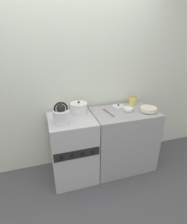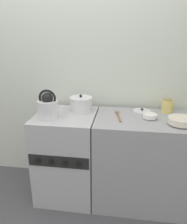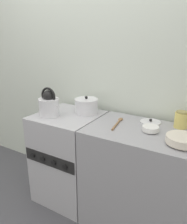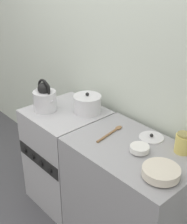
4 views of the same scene
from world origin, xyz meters
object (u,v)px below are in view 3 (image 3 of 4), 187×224
at_px(stove, 69,156).
at_px(enamel_bowl, 183,140).
at_px(cooking_pot, 86,106).
at_px(kettle, 49,105).
at_px(loose_pot_lid, 150,122).
at_px(storage_jar, 181,120).
at_px(small_ceramic_bowl, 151,129).

xyz_separation_m(stove, enamel_bowl, (1.01, -0.10, 0.47)).
bearing_deg(cooking_pot, kettle, -137.69).
bearing_deg(loose_pot_lid, storage_jar, 3.72).
bearing_deg(storage_jar, loose_pot_lid, -176.28).
bearing_deg(enamel_bowl, kettle, -179.72).
distance_m(small_ceramic_bowl, storage_jar, 0.27).
bearing_deg(kettle, enamel_bowl, 0.28).
xyz_separation_m(enamel_bowl, small_ceramic_bowl, (-0.24, 0.10, -0.01)).
xyz_separation_m(stove, loose_pot_lid, (0.72, 0.19, 0.44)).
bearing_deg(cooking_pot, storage_jar, 5.55).
height_order(kettle, small_ceramic_bowl, kettle).
distance_m(stove, kettle, 0.56).
xyz_separation_m(enamel_bowl, storage_jar, (-0.06, 0.30, 0.03)).
height_order(kettle, cooking_pot, kettle).
relative_size(kettle, enamel_bowl, 1.21).
height_order(cooking_pot, loose_pot_lid, cooking_pot).
xyz_separation_m(cooking_pot, loose_pot_lid, (0.59, 0.06, -0.06)).
distance_m(enamel_bowl, loose_pot_lid, 0.41).
bearing_deg(enamel_bowl, stove, 174.59).
height_order(cooking_pot, enamel_bowl, cooking_pot).
relative_size(stove, storage_jar, 6.57).
height_order(enamel_bowl, loose_pot_lid, enamel_bowl).
bearing_deg(small_ceramic_bowl, storage_jar, 48.83).
relative_size(small_ceramic_bowl, loose_pot_lid, 0.73).
xyz_separation_m(cooking_pot, storage_jar, (0.82, 0.08, -0.01)).
bearing_deg(storage_jar, enamel_bowl, -78.01).
bearing_deg(small_ceramic_bowl, loose_pot_lid, 106.37).
bearing_deg(storage_jar, stove, -167.75).
height_order(cooking_pot, storage_jar, cooking_pot).
height_order(stove, kettle, kettle).
distance_m(enamel_bowl, small_ceramic_bowl, 0.26).
bearing_deg(loose_pot_lid, kettle, -160.81).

